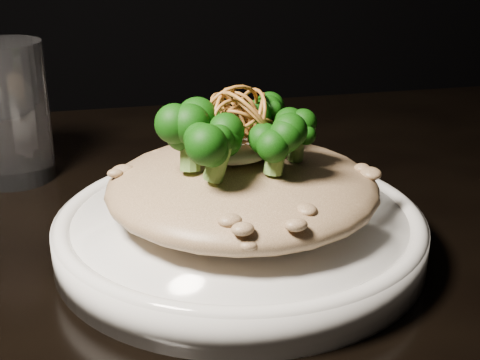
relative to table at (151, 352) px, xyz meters
name	(u,v)px	position (x,y,z in m)	size (l,w,h in m)	color
table	(151,352)	(0.00, 0.00, 0.00)	(1.10, 0.80, 0.75)	black
plate	(240,233)	(0.07, 0.00, 0.10)	(0.26, 0.26, 0.03)	silver
risotto	(242,187)	(0.07, 0.00, 0.13)	(0.19, 0.19, 0.04)	brown
broccoli	(237,128)	(0.07, -0.01, 0.18)	(0.13, 0.13, 0.05)	black
cheese	(233,148)	(0.06, 0.00, 0.16)	(0.06, 0.06, 0.02)	white
shallots	(242,117)	(0.07, 0.00, 0.18)	(0.05, 0.05, 0.03)	brown
drinking_glass	(8,112)	(-0.10, 0.18, 0.15)	(0.07, 0.07, 0.13)	silver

